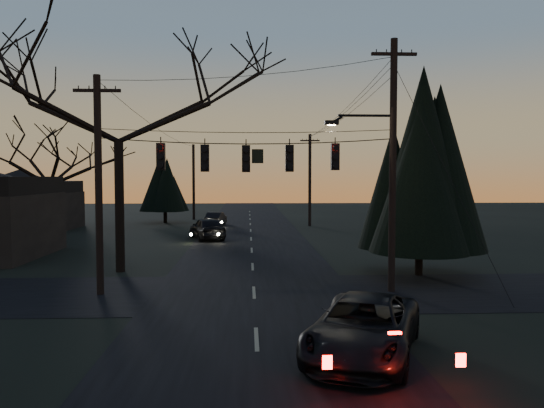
{
  "coord_description": "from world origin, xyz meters",
  "views": [
    {
      "loc": [
        -0.24,
        -10.76,
        4.62
      ],
      "look_at": [
        0.64,
        8.44,
        3.61
      ],
      "focal_mm": 35.0,
      "sensor_mm": 36.0,
      "label": 1
    }
  ],
  "objects_px": {
    "sedan_oncoming_a": "(207,228)",
    "utility_pole_far_r": "(310,226)",
    "utility_pole_far_l": "(194,219)",
    "bare_tree_left": "(118,89)",
    "utility_pole_left": "(100,294)",
    "suv_near": "(364,328)",
    "sedan_oncoming_b": "(216,219)",
    "utility_pole_right": "(391,292)",
    "evergreen_right": "(420,172)"
  },
  "relations": [
    {
      "from": "utility_pole_far_r",
      "to": "utility_pole_far_l",
      "type": "relative_size",
      "value": 1.06
    },
    {
      "from": "utility_pole_right",
      "to": "sedan_oncoming_a",
      "type": "height_order",
      "value": "utility_pole_right"
    },
    {
      "from": "bare_tree_left",
      "to": "sedan_oncoming_b",
      "type": "relative_size",
      "value": 3.27
    },
    {
      "from": "sedan_oncoming_a",
      "to": "utility_pole_far_l",
      "type": "bearing_deg",
      "value": -98.5
    },
    {
      "from": "utility_pole_right",
      "to": "suv_near",
      "type": "height_order",
      "value": "utility_pole_right"
    },
    {
      "from": "utility_pole_far_l",
      "to": "sedan_oncoming_a",
      "type": "bearing_deg",
      "value": -81.18
    },
    {
      "from": "utility_pole_far_l",
      "to": "sedan_oncoming_b",
      "type": "xyz_separation_m",
      "value": [
        2.8,
        -7.27,
        0.63
      ]
    },
    {
      "from": "utility_pole_left",
      "to": "suv_near",
      "type": "bearing_deg",
      "value": -40.82
    },
    {
      "from": "utility_pole_right",
      "to": "utility_pole_far_l",
      "type": "height_order",
      "value": "utility_pole_right"
    },
    {
      "from": "bare_tree_left",
      "to": "utility_pole_left",
      "type": "bearing_deg",
      "value": -85.3
    },
    {
      "from": "sedan_oncoming_b",
      "to": "utility_pole_left",
      "type": "bearing_deg",
      "value": 93.6
    },
    {
      "from": "utility_pole_left",
      "to": "evergreen_right",
      "type": "height_order",
      "value": "evergreen_right"
    },
    {
      "from": "utility_pole_far_l",
      "to": "sedan_oncoming_a",
      "type": "height_order",
      "value": "utility_pole_far_l"
    },
    {
      "from": "utility_pole_far_l",
      "to": "suv_near",
      "type": "bearing_deg",
      "value": -78.67
    },
    {
      "from": "sedan_oncoming_a",
      "to": "utility_pole_left",
      "type": "bearing_deg",
      "value": 63.82
    },
    {
      "from": "utility_pole_right",
      "to": "sedan_oncoming_b",
      "type": "relative_size",
      "value": 2.6
    },
    {
      "from": "utility_pole_far_r",
      "to": "utility_pole_right",
      "type": "bearing_deg",
      "value": -90.0
    },
    {
      "from": "sedan_oncoming_b",
      "to": "utility_pole_right",
      "type": "bearing_deg",
      "value": 116.02
    },
    {
      "from": "utility_pole_left",
      "to": "bare_tree_left",
      "type": "height_order",
      "value": "bare_tree_left"
    },
    {
      "from": "utility_pole_right",
      "to": "sedan_oncoming_a",
      "type": "relative_size",
      "value": 2.1
    },
    {
      "from": "sedan_oncoming_b",
      "to": "evergreen_right",
      "type": "bearing_deg",
      "value": 122.51
    },
    {
      "from": "utility_pole_right",
      "to": "bare_tree_left",
      "type": "bearing_deg",
      "value": 157.22
    },
    {
      "from": "utility_pole_left",
      "to": "sedan_oncoming_b",
      "type": "bearing_deg",
      "value": 84.43
    },
    {
      "from": "utility_pole_right",
      "to": "sedan_oncoming_b",
      "type": "distance_m",
      "value": 30.02
    },
    {
      "from": "utility_pole_far_l",
      "to": "utility_pole_left",
      "type": "bearing_deg",
      "value": -90.0
    },
    {
      "from": "sedan_oncoming_a",
      "to": "sedan_oncoming_b",
      "type": "bearing_deg",
      "value": -107.31
    },
    {
      "from": "sedan_oncoming_a",
      "to": "evergreen_right",
      "type": "bearing_deg",
      "value": 109.61
    },
    {
      "from": "utility_pole_far_l",
      "to": "sedan_oncoming_b",
      "type": "height_order",
      "value": "utility_pole_far_l"
    },
    {
      "from": "utility_pole_left",
      "to": "bare_tree_left",
      "type": "bearing_deg",
      "value": 94.7
    },
    {
      "from": "utility_pole_far_l",
      "to": "sedan_oncoming_b",
      "type": "bearing_deg",
      "value": -68.95
    },
    {
      "from": "utility_pole_left",
      "to": "suv_near",
      "type": "distance_m",
      "value": 11.55
    },
    {
      "from": "utility_pole_far_r",
      "to": "bare_tree_left",
      "type": "height_order",
      "value": "bare_tree_left"
    },
    {
      "from": "utility_pole_left",
      "to": "sedan_oncoming_a",
      "type": "xyz_separation_m",
      "value": [
        2.8,
        17.95,
        0.81
      ]
    },
    {
      "from": "utility_pole_right",
      "to": "utility_pole_left",
      "type": "xyz_separation_m",
      "value": [
        -11.5,
        0.0,
        0.0
      ]
    },
    {
      "from": "utility_pole_right",
      "to": "utility_pole_far_r",
      "type": "bearing_deg",
      "value": 90.0
    },
    {
      "from": "utility_pole_right",
      "to": "sedan_oncoming_a",
      "type": "bearing_deg",
      "value": 115.86
    },
    {
      "from": "utility_pole_far_r",
      "to": "sedan_oncoming_a",
      "type": "relative_size",
      "value": 1.78
    },
    {
      "from": "utility_pole_far_r",
      "to": "utility_pole_left",
      "type": "bearing_deg",
      "value": -112.33
    },
    {
      "from": "utility_pole_right",
      "to": "evergreen_right",
      "type": "bearing_deg",
      "value": 56.82
    },
    {
      "from": "sedan_oncoming_a",
      "to": "suv_near",
      "type": "bearing_deg",
      "value": 85.77
    },
    {
      "from": "sedan_oncoming_a",
      "to": "utility_pole_far_r",
      "type": "bearing_deg",
      "value": -148.19
    },
    {
      "from": "bare_tree_left",
      "to": "sedan_oncoming_a",
      "type": "relative_size",
      "value": 2.64
    },
    {
      "from": "utility_pole_left",
      "to": "suv_near",
      "type": "height_order",
      "value": "utility_pole_left"
    },
    {
      "from": "utility_pole_far_r",
      "to": "sedan_oncoming_b",
      "type": "height_order",
      "value": "utility_pole_far_r"
    },
    {
      "from": "utility_pole_far_l",
      "to": "suv_near",
      "type": "distance_m",
      "value": 44.41
    },
    {
      "from": "evergreen_right",
      "to": "utility_pole_right",
      "type": "bearing_deg",
      "value": -123.18
    },
    {
      "from": "evergreen_right",
      "to": "sedan_oncoming_a",
      "type": "bearing_deg",
      "value": 126.92
    },
    {
      "from": "utility_pole_right",
      "to": "utility_pole_far_l",
      "type": "relative_size",
      "value": 1.25
    },
    {
      "from": "utility_pole_far_r",
      "to": "sedan_oncoming_b",
      "type": "distance_m",
      "value": 8.75
    },
    {
      "from": "sedan_oncoming_a",
      "to": "utility_pole_right",
      "type": "bearing_deg",
      "value": 98.55
    }
  ]
}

